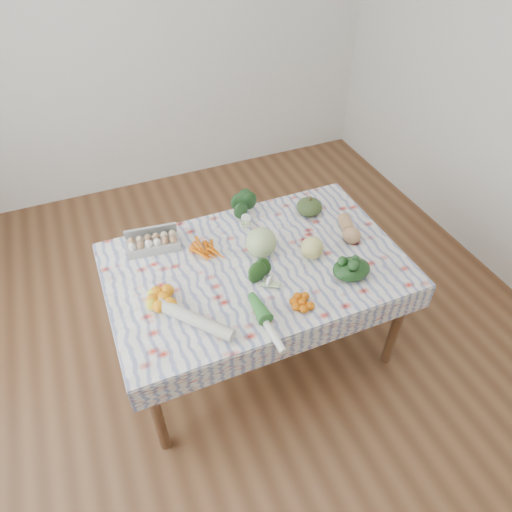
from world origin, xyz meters
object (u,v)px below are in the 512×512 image
Objects in this scene: kabocha_squash at (309,207)px; grapefruit at (312,248)px; cabbage at (261,242)px; butternut_squash at (349,228)px; dining_table at (256,274)px; egg_carton at (153,244)px.

kabocha_squash is 0.40m from grapefruit.
butternut_squash is at bearing -4.85° from cabbage.
grapefruit is at bearing -11.93° from dining_table.
kabocha_squash is at bearing 129.22° from butternut_squash.
egg_carton reaches higher than dining_table.
dining_table is 0.36m from grapefruit.
kabocha_squash is 0.93× the size of cabbage.
egg_carton is 1.35× the size of butternut_squash.
egg_carton is at bearing 145.97° from dining_table.
grapefruit is (0.32, -0.07, 0.15)m from dining_table.
grapefruit is at bearing -148.17° from butternut_squash.
kabocha_squash is 1.25× the size of grapefruit.
cabbage is 0.56m from butternut_squash.
dining_table is 0.62m from egg_carton.
dining_table is at bearing -27.15° from egg_carton.
egg_carton is 0.63m from cabbage.
cabbage is (0.56, -0.28, 0.05)m from egg_carton.
egg_carton is (-0.50, 0.34, 0.12)m from dining_table.
egg_carton is at bearing 179.71° from butternut_squash.
kabocha_squash reaches higher than dining_table.
butternut_squash is (1.12, -0.32, 0.01)m from egg_carton.
kabocha_squash is (0.49, 0.30, 0.14)m from dining_table.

